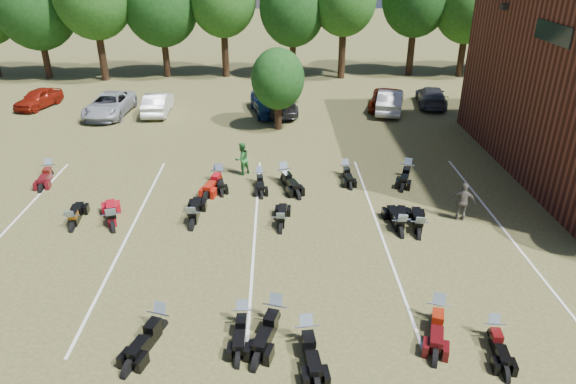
{
  "coord_description": "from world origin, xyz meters",
  "views": [
    {
      "loc": [
        -2.08,
        -14.86,
        10.38
      ],
      "look_at": [
        -1.65,
        4.0,
        1.2
      ],
      "focal_mm": 32.0,
      "sensor_mm": 36.0,
      "label": 1
    }
  ],
  "objects_px": {
    "person_green": "(242,159)",
    "motorcycle_3": "(306,344)",
    "car_4": "(267,102)",
    "motorcycle_14": "(51,177)",
    "motorcycle_7": "(114,229)",
    "car_0": "(38,98)",
    "person_grey": "(463,202)"
  },
  "relations": [
    {
      "from": "person_green",
      "to": "motorcycle_3",
      "type": "relative_size",
      "value": 0.69
    },
    {
      "from": "car_4",
      "to": "person_green",
      "type": "height_order",
      "value": "person_green"
    },
    {
      "from": "person_green",
      "to": "motorcycle_14",
      "type": "relative_size",
      "value": 0.73
    },
    {
      "from": "motorcycle_14",
      "to": "motorcycle_7",
      "type": "bearing_deg",
      "value": -56.64
    },
    {
      "from": "motorcycle_14",
      "to": "car_0",
      "type": "bearing_deg",
      "value": 106.77
    },
    {
      "from": "car_4",
      "to": "motorcycle_3",
      "type": "bearing_deg",
      "value": -97.45
    },
    {
      "from": "person_green",
      "to": "motorcycle_3",
      "type": "height_order",
      "value": "person_green"
    },
    {
      "from": "car_0",
      "to": "person_green",
      "type": "bearing_deg",
      "value": -21.74
    },
    {
      "from": "car_0",
      "to": "motorcycle_3",
      "type": "height_order",
      "value": "car_0"
    },
    {
      "from": "car_4",
      "to": "motorcycle_7",
      "type": "bearing_deg",
      "value": -122.16
    },
    {
      "from": "motorcycle_7",
      "to": "car_0",
      "type": "bearing_deg",
      "value": -78.19
    },
    {
      "from": "person_grey",
      "to": "motorcycle_14",
      "type": "distance_m",
      "value": 19.41
    },
    {
      "from": "person_green",
      "to": "motorcycle_14",
      "type": "bearing_deg",
      "value": -40.02
    },
    {
      "from": "motorcycle_3",
      "to": "car_0",
      "type": "bearing_deg",
      "value": 119.83
    },
    {
      "from": "person_green",
      "to": "motorcycle_14",
      "type": "distance_m",
      "value": 9.49
    },
    {
      "from": "person_grey",
      "to": "motorcycle_3",
      "type": "bearing_deg",
      "value": 62.13
    },
    {
      "from": "person_grey",
      "to": "motorcycle_7",
      "type": "bearing_deg",
      "value": 17.49
    },
    {
      "from": "person_green",
      "to": "person_grey",
      "type": "xyz_separation_m",
      "value": [
        9.34,
        -4.88,
        0.0
      ]
    },
    {
      "from": "car_0",
      "to": "motorcycle_3",
      "type": "bearing_deg",
      "value": -37.17
    },
    {
      "from": "car_0",
      "to": "motorcycle_3",
      "type": "distance_m",
      "value": 29.59
    },
    {
      "from": "car_4",
      "to": "person_green",
      "type": "distance_m",
      "value": 10.23
    },
    {
      "from": "car_0",
      "to": "motorcycle_3",
      "type": "xyz_separation_m",
      "value": [
        17.36,
        -23.95,
        -0.65
      ]
    },
    {
      "from": "person_grey",
      "to": "motorcycle_14",
      "type": "height_order",
      "value": "person_grey"
    },
    {
      "from": "person_grey",
      "to": "motorcycle_14",
      "type": "relative_size",
      "value": 0.73
    },
    {
      "from": "car_0",
      "to": "person_grey",
      "type": "relative_size",
      "value": 2.31
    },
    {
      "from": "motorcycle_3",
      "to": "car_4",
      "type": "bearing_deg",
      "value": 87.57
    },
    {
      "from": "car_4",
      "to": "motorcycle_14",
      "type": "height_order",
      "value": "car_4"
    },
    {
      "from": "person_grey",
      "to": "person_green",
      "type": "bearing_deg",
      "value": -12.06
    },
    {
      "from": "motorcycle_7",
      "to": "motorcycle_14",
      "type": "distance_m",
      "value": 6.99
    },
    {
      "from": "person_grey",
      "to": "car_0",
      "type": "bearing_deg",
      "value": -19.18
    },
    {
      "from": "person_green",
      "to": "person_grey",
      "type": "bearing_deg",
      "value": 111.9
    },
    {
      "from": "motorcycle_14",
      "to": "motorcycle_3",
      "type": "bearing_deg",
      "value": -52.58
    }
  ]
}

